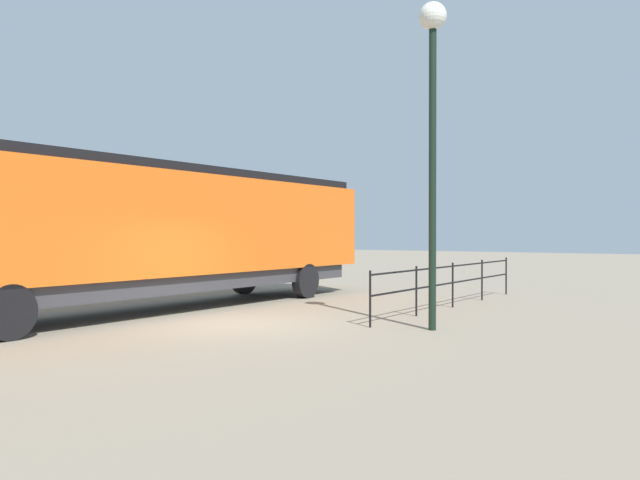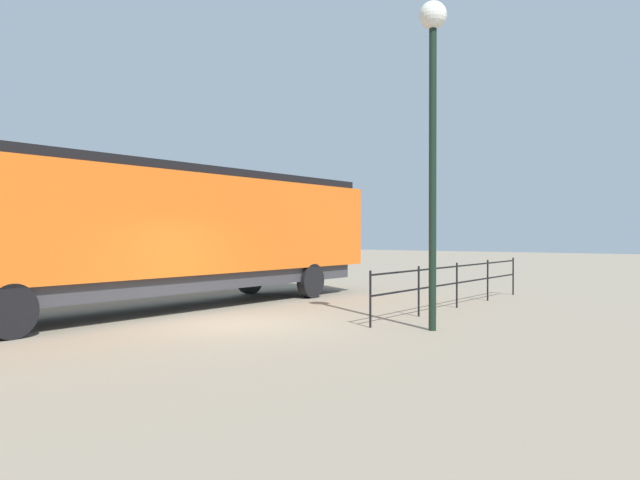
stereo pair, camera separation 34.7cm
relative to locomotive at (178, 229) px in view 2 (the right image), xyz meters
The scene contains 4 objects.
ground_plane 4.34m from the locomotive, 21.68° to the right, with size 120.00×120.00×0.00m, color gray.
locomotive is the anchor object (origin of this frame).
lamp_post 8.11m from the locomotive, ahead, with size 0.59×0.59×7.01m.
platform_fence 7.86m from the locomotive, 36.30° to the left, with size 0.05×9.42×1.26m.
Camera 2 is at (10.10, -11.00, 2.07)m, focal length 36.51 mm.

